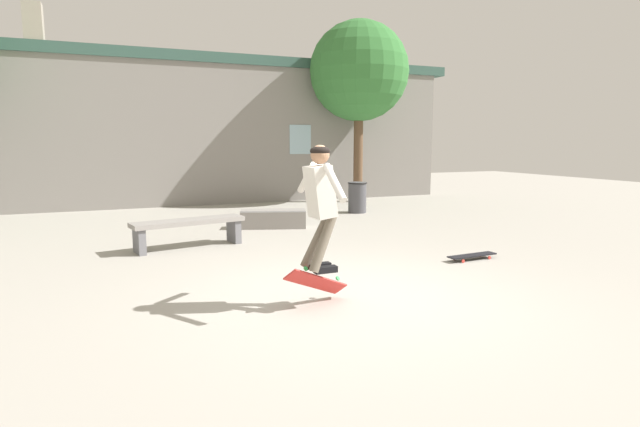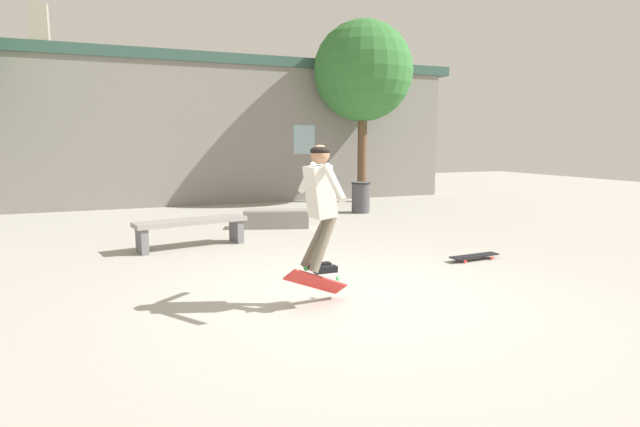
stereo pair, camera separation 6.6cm
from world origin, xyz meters
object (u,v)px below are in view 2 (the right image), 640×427
at_px(skater, 320,197).
at_px(skateboard_resting, 474,256).
at_px(tree_right, 363,72).
at_px(park_bench, 191,226).
at_px(skate_ledge, 276,219).
at_px(trash_bin, 361,197).
at_px(skateboard_flipping, 316,282).

xyz_separation_m(skater, skateboard_resting, (3.08, 1.15, -1.18)).
distance_m(tree_right, park_bench, 8.50).
height_order(tree_right, skateboard_resting, tree_right).
relative_size(tree_right, park_bench, 2.73).
xyz_separation_m(skate_ledge, trash_bin, (2.74, 1.42, 0.22)).
xyz_separation_m(trash_bin, skater, (-3.80, -6.62, 0.83)).
distance_m(park_bench, skater, 4.00).
xyz_separation_m(skate_ledge, skateboard_flipping, (-1.08, -5.12, 0.07)).
bearing_deg(skateboard_flipping, tree_right, 44.95).
bearing_deg(skateboard_flipping, skateboard_resting, 3.60).
distance_m(park_bench, trash_bin, 5.50).
relative_size(park_bench, skateboard_flipping, 2.45).
xyz_separation_m(skate_ledge, skater, (-1.06, -5.20, 1.05)).
xyz_separation_m(skater, skateboard_flipping, (-0.02, 0.08, -0.98)).
height_order(skater, skateboard_flipping, skater).
xyz_separation_m(tree_right, park_bench, (-5.85, -5.03, -3.57)).
xyz_separation_m(tree_right, skateboard_resting, (-1.85, -7.67, -3.87)).
relative_size(skate_ledge, skateboard_resting, 1.67).
bearing_deg(tree_right, skate_ledge, -136.91).
relative_size(trash_bin, skateboard_resting, 0.91).
bearing_deg(skater, skate_ledge, 77.17).
bearing_deg(skateboard_resting, skate_ledge, -66.93).
height_order(skate_ledge, skateboard_resting, skate_ledge).
relative_size(tree_right, skater, 3.88).
bearing_deg(skateboard_flipping, skate_ledge, 62.60).
relative_size(tree_right, skate_ledge, 3.72).
distance_m(park_bench, skateboard_flipping, 3.83).
distance_m(park_bench, skate_ledge, 2.44).
bearing_deg(skater, skateboard_flipping, 100.13).
height_order(skater, skateboard_resting, skater).
relative_size(skater, skateboard_resting, 1.61).
bearing_deg(trash_bin, tree_right, 62.88).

